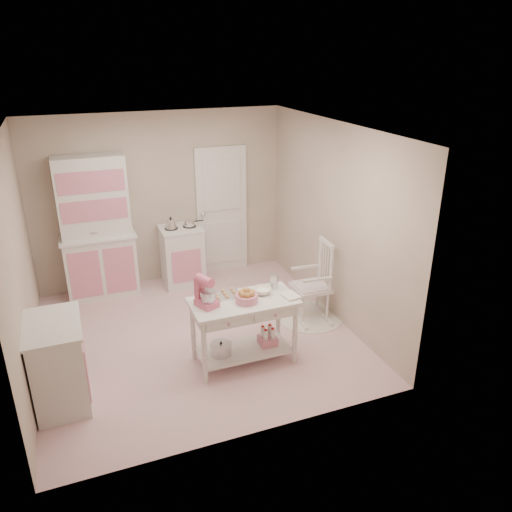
{
  "coord_description": "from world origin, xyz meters",
  "views": [
    {
      "loc": [
        -1.3,
        -5.41,
        3.42
      ],
      "look_at": [
        0.72,
        -0.23,
        1.09
      ],
      "focal_mm": 35.0,
      "sensor_mm": 36.0,
      "label": 1
    }
  ],
  "objects_px": {
    "stove": "(182,256)",
    "bread_basket": "(247,298)",
    "hutch": "(97,228)",
    "work_table": "(244,331)",
    "stand_mixer": "(206,292)",
    "base_cabinet": "(59,363)",
    "rocking_chair": "(311,281)"
  },
  "relations": [
    {
      "from": "stove",
      "to": "bread_basket",
      "type": "xyz_separation_m",
      "value": [
        0.18,
        -2.39,
        0.39
      ]
    },
    {
      "from": "work_table",
      "to": "stand_mixer",
      "type": "height_order",
      "value": "stand_mixer"
    },
    {
      "from": "rocking_chair",
      "to": "bread_basket",
      "type": "distance_m",
      "value": 1.39
    },
    {
      "from": "stove",
      "to": "stand_mixer",
      "type": "height_order",
      "value": "stand_mixer"
    },
    {
      "from": "rocking_chair",
      "to": "bread_basket",
      "type": "xyz_separation_m",
      "value": [
        -1.17,
        -0.7,
        0.3
      ]
    },
    {
      "from": "hutch",
      "to": "base_cabinet",
      "type": "bearing_deg",
      "value": -105.08
    },
    {
      "from": "base_cabinet",
      "to": "work_table",
      "type": "bearing_deg",
      "value": -0.18
    },
    {
      "from": "work_table",
      "to": "bread_basket",
      "type": "xyz_separation_m",
      "value": [
        0.02,
        -0.05,
        0.45
      ]
    },
    {
      "from": "work_table",
      "to": "rocking_chair",
      "type": "bearing_deg",
      "value": 28.52
    },
    {
      "from": "stove",
      "to": "hutch",
      "type": "bearing_deg",
      "value": 177.61
    },
    {
      "from": "hutch",
      "to": "work_table",
      "type": "relative_size",
      "value": 1.73
    },
    {
      "from": "stove",
      "to": "bread_basket",
      "type": "bearing_deg",
      "value": -85.71
    },
    {
      "from": "hutch",
      "to": "stand_mixer",
      "type": "bearing_deg",
      "value": -68.37
    },
    {
      "from": "bread_basket",
      "to": "stand_mixer",
      "type": "bearing_deg",
      "value": 170.96
    },
    {
      "from": "rocking_chair",
      "to": "bread_basket",
      "type": "relative_size",
      "value": 4.4
    },
    {
      "from": "work_table",
      "to": "stand_mixer",
      "type": "bearing_deg",
      "value": 177.27
    },
    {
      "from": "work_table",
      "to": "bread_basket",
      "type": "relative_size",
      "value": 4.8
    },
    {
      "from": "base_cabinet",
      "to": "work_table",
      "type": "height_order",
      "value": "base_cabinet"
    },
    {
      "from": "hutch",
      "to": "base_cabinet",
      "type": "relative_size",
      "value": 2.26
    },
    {
      "from": "base_cabinet",
      "to": "stand_mixer",
      "type": "height_order",
      "value": "stand_mixer"
    },
    {
      "from": "hutch",
      "to": "base_cabinet",
      "type": "distance_m",
      "value": 2.53
    },
    {
      "from": "work_table",
      "to": "stove",
      "type": "bearing_deg",
      "value": 93.9
    },
    {
      "from": "base_cabinet",
      "to": "bread_basket",
      "type": "bearing_deg",
      "value": -1.59
    },
    {
      "from": "work_table",
      "to": "base_cabinet",
      "type": "bearing_deg",
      "value": 179.82
    },
    {
      "from": "rocking_chair",
      "to": "stove",
      "type": "bearing_deg",
      "value": 132.69
    },
    {
      "from": "hutch",
      "to": "stove",
      "type": "distance_m",
      "value": 1.33
    },
    {
      "from": "rocking_chair",
      "to": "hutch",
      "type": "bearing_deg",
      "value": 149.76
    },
    {
      "from": "work_table",
      "to": "stand_mixer",
      "type": "relative_size",
      "value": 3.53
    },
    {
      "from": "stove",
      "to": "work_table",
      "type": "bearing_deg",
      "value": -86.1
    },
    {
      "from": "bread_basket",
      "to": "stove",
      "type": "bearing_deg",
      "value": 94.29
    },
    {
      "from": "stove",
      "to": "stand_mixer",
      "type": "distance_m",
      "value": 2.39
    },
    {
      "from": "base_cabinet",
      "to": "rocking_chair",
      "type": "relative_size",
      "value": 0.84
    }
  ]
}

